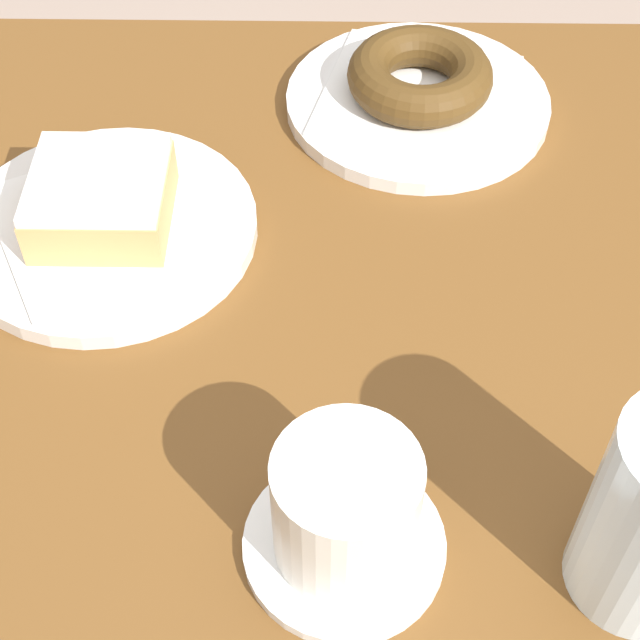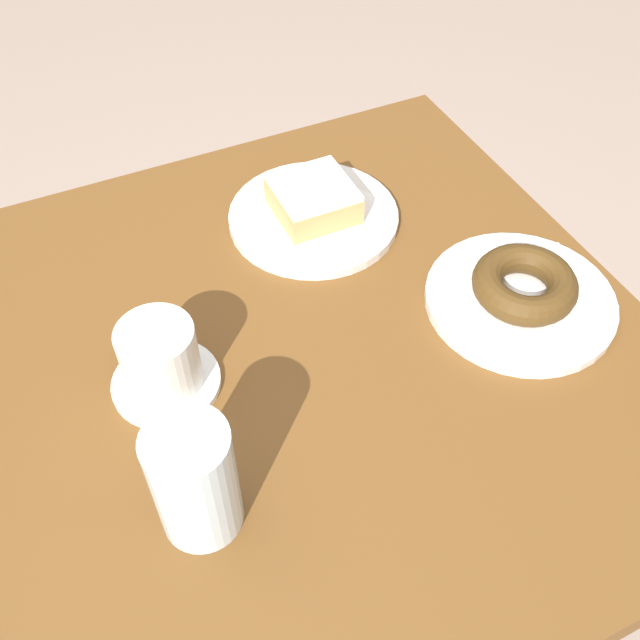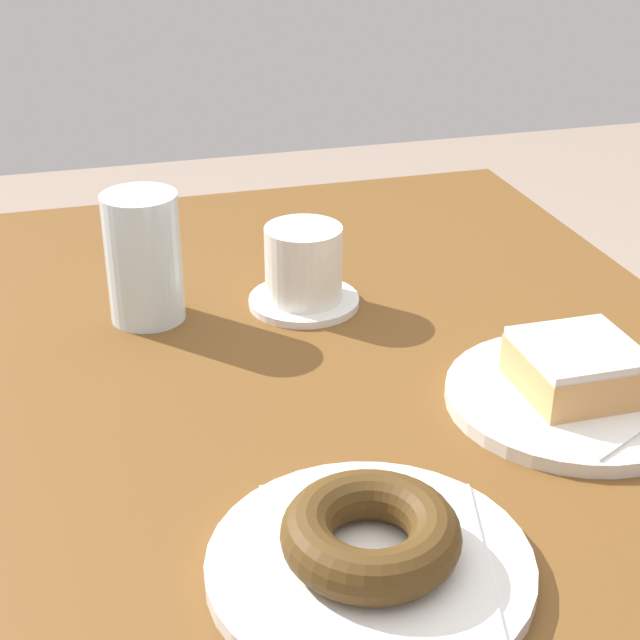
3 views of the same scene
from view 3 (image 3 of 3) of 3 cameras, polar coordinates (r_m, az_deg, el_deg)
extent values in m
cube|color=brown|center=(1.01, -0.51, -2.71)|extent=(0.95, 0.82, 0.05)
cylinder|color=brown|center=(1.61, 7.05, -6.02)|extent=(0.05, 0.05, 0.70)
cylinder|color=brown|center=(1.52, -16.57, -9.40)|extent=(0.05, 0.05, 0.70)
cylinder|color=silver|center=(0.71, 2.93, -14.10)|extent=(0.23, 0.23, 0.01)
cube|color=white|center=(0.71, 2.94, -13.60)|extent=(0.20, 0.20, 0.00)
torus|color=#483013|center=(0.69, 2.98, -12.35)|extent=(0.13, 0.13, 0.04)
cylinder|color=silver|center=(0.92, 14.54, -4.39)|extent=(0.23, 0.23, 0.01)
cube|color=white|center=(0.92, 14.60, -3.95)|extent=(0.21, 0.21, 0.00)
cube|color=tan|center=(0.91, 14.74, -2.87)|extent=(0.10, 0.10, 0.04)
cube|color=silver|center=(0.90, 14.91, -1.62)|extent=(0.10, 0.10, 0.01)
cylinder|color=tan|center=(0.90, 14.93, -1.51)|extent=(0.02, 0.02, 0.00)
cylinder|color=silver|center=(1.04, -10.25, 3.61)|extent=(0.08, 0.08, 0.14)
cylinder|color=white|center=(1.08, -0.94, 1.12)|extent=(0.12, 0.12, 0.01)
cylinder|color=silver|center=(1.06, -0.96, 3.34)|extent=(0.08, 0.08, 0.08)
cylinder|color=black|center=(1.04, -0.98, 5.21)|extent=(0.07, 0.07, 0.00)
camera|label=1|loc=(1.24, -4.29, 29.44)|focal=53.94mm
camera|label=2|loc=(1.04, -36.94, 32.94)|focal=40.82mm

